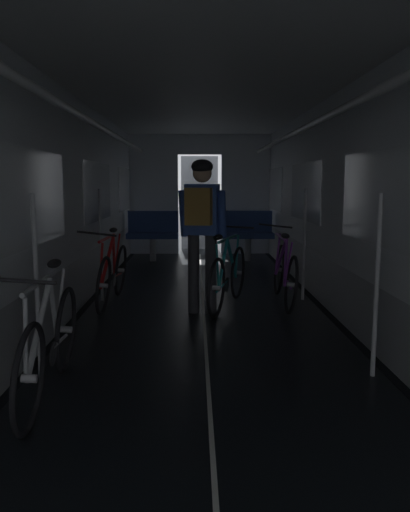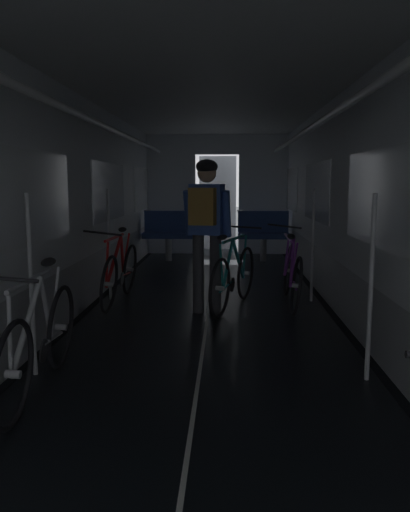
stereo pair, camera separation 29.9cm
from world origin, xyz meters
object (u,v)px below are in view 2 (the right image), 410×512
Objects in this scene: bicycle_silver at (40,340)px; bicycle_purple at (292,274)px; bench_seat_far_right at (263,231)px; bicycle_teal_in_aisle at (234,276)px; bench_seat_far_left at (169,231)px; bicycle_red at (120,272)px; person_cyclist_aisle at (206,219)px.

bicycle_purple is (2.09, 2.75, -0.00)m from bicycle_silver.
bicycle_purple is (0.10, -3.56, -0.19)m from bench_seat_far_right.
bicycle_silver reaches higher than bicycle_teal_in_aisle.
bicycle_red is (-0.20, -3.55, -0.19)m from bench_seat_far_left.
bench_seat_far_left reaches higher than bicycle_teal_in_aisle.
person_cyclist_aisle is at bearing -139.14° from bicycle_teal_in_aisle.
bench_seat_far_right is 0.57× the size of person_cyclist_aisle.
bicycle_purple is at bearing 16.14° from bicycle_teal_in_aisle.
person_cyclist_aisle is at bearing -24.04° from bicycle_red.
bicycle_purple is at bearing -61.92° from bench_seat_far_left.
bicycle_red reaches higher than bicycle_teal_in_aisle.
bench_seat_far_left is 0.57× the size of person_cyclist_aisle.
bicycle_red is at bearing 90.23° from bicycle_silver.
bicycle_silver is 1.00× the size of bicycle_red.
bicycle_purple is 1.32m from person_cyclist_aisle.
person_cyclist_aisle is (1.08, -0.48, 0.69)m from bicycle_red.
bicycle_red is at bearing -119.39° from bench_seat_far_right.
bench_seat_far_right is 4.08m from bicycle_red.
bench_seat_far_right reaches higher than bicycle_teal_in_aisle.
person_cyclist_aisle is (-0.92, -4.04, 0.50)m from bench_seat_far_right.
bench_seat_far_right reaches higher than bicycle_red.
bench_seat_far_left is 3.56m from bicycle_red.
bench_seat_far_left is 3.96m from bicycle_teal_in_aisle.
bench_seat_far_right reaches higher than bicycle_purple.
person_cyclist_aisle is at bearing -155.06° from bicycle_purple.
bicycle_red and bicycle_purple have the same top height.
person_cyclist_aisle is at bearing -102.82° from bench_seat_far_right.
bench_seat_far_right is (1.80, 0.00, 0.00)m from bench_seat_far_left.
bicycle_silver is 2.76m from bicycle_red.
bicycle_purple reaches higher than bicycle_silver.
bicycle_purple is (1.90, -3.56, -0.19)m from bench_seat_far_left.
person_cyclist_aisle is (1.07, 2.28, 0.69)m from bicycle_silver.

